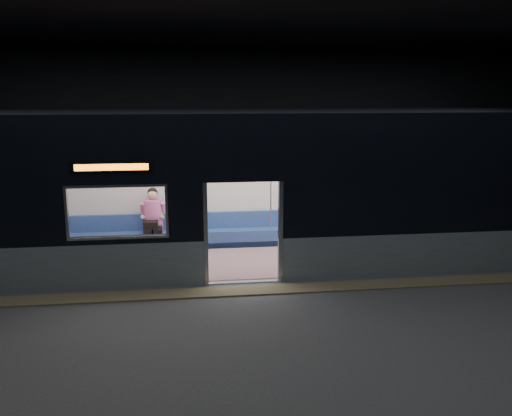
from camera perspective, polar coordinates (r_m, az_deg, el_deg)
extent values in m
cube|color=#47494C|center=(10.00, -0.65, -9.92)|extent=(24.00, 14.00, 0.01)
cube|color=black|center=(9.35, -0.73, 19.70)|extent=(24.00, 14.00, 0.04)
cube|color=black|center=(16.27, -3.60, 7.72)|extent=(24.00, 0.04, 5.00)
cube|color=black|center=(2.77, 17.13, -15.34)|extent=(24.00, 0.04, 5.00)
cube|color=#8C7F59|center=(10.50, -1.01, -8.70)|extent=(22.80, 0.50, 0.03)
cube|color=#8B9BA6|center=(12.31, 21.82, -4.31)|extent=(8.30, 0.12, 0.90)
cube|color=black|center=(11.98, 22.42, 3.06)|extent=(8.30, 0.12, 2.30)
cube|color=black|center=(10.38, -1.38, 5.92)|extent=(1.40, 0.12, 1.15)
cube|color=#B7BABC|center=(10.63, -5.31, -2.77)|extent=(0.08, 0.14, 2.05)
cube|color=#B7BABC|center=(10.78, 2.58, -2.52)|extent=(0.08, 0.14, 2.05)
cube|color=black|center=(10.36, -14.96, 4.19)|extent=(1.50, 0.04, 0.18)
cube|color=orange|center=(10.36, -14.96, 4.18)|extent=(1.34, 0.03, 0.12)
cube|color=silver|center=(13.36, -2.66, 2.87)|extent=(18.00, 0.12, 3.20)
cube|color=black|center=(11.76, -2.15, 9.82)|extent=(18.00, 3.00, 0.15)
cube|color=#825E62|center=(12.33, -2.03, -5.47)|extent=(17.76, 2.76, 0.04)
cube|color=silver|center=(11.84, -2.11, 5.34)|extent=(17.76, 2.76, 0.10)
cube|color=navy|center=(13.34, -2.49, -3.10)|extent=(11.00, 0.48, 0.41)
cube|color=navy|center=(13.42, -2.58, -1.22)|extent=(11.00, 0.10, 0.40)
cube|color=#835F68|center=(11.40, -18.36, -6.41)|extent=(4.40, 0.48, 0.41)
cube|color=#835F68|center=(12.01, 14.42, -5.23)|extent=(4.40, 0.48, 0.41)
cylinder|color=silver|center=(10.89, -6.50, -1.65)|extent=(0.04, 0.04, 2.26)
cylinder|color=silver|center=(13.09, -6.68, 0.70)|extent=(0.04, 0.04, 2.26)
cylinder|color=silver|center=(11.07, 3.38, -1.35)|extent=(0.04, 0.04, 2.26)
cylinder|color=silver|center=(13.25, 1.57, 0.91)|extent=(0.04, 0.04, 2.26)
cylinder|color=silver|center=(12.96, -2.54, 4.15)|extent=(11.00, 0.03, 0.03)
cube|color=black|center=(13.02, -11.27, -2.38)|extent=(0.19, 0.52, 0.18)
cube|color=black|center=(13.00, -10.25, -2.35)|extent=(0.19, 0.52, 0.18)
cylinder|color=black|center=(12.86, -11.29, -3.87)|extent=(0.12, 0.12, 0.43)
cylinder|color=black|center=(12.85, -10.25, -3.84)|extent=(0.12, 0.12, 0.43)
cube|color=#D467A0|center=(13.21, -10.71, -2.04)|extent=(0.44, 0.24, 0.22)
cylinder|color=#D467A0|center=(13.16, -10.77, -0.37)|extent=(0.46, 0.46, 0.58)
sphere|color=tan|center=(13.05, -10.85, 1.36)|extent=(0.23, 0.23, 0.23)
sphere|color=black|center=(13.09, -10.85, 1.59)|extent=(0.24, 0.24, 0.24)
cube|color=black|center=(12.89, -11.03, -1.73)|extent=(0.37, 0.33, 0.16)
cube|color=white|center=(14.54, 16.93, 2.59)|extent=(0.98, 0.03, 0.64)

